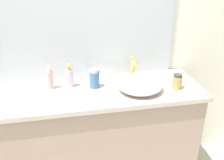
{
  "coord_description": "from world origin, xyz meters",
  "views": [
    {
      "loc": [
        -0.01,
        -1.14,
        1.73
      ],
      "look_at": [
        0.28,
        0.41,
        0.97
      ],
      "focal_mm": 39.99,
      "sensor_mm": 36.0,
      "label": 1
    }
  ],
  "objects_px": {
    "perfume_bottle": "(94,79)",
    "spray_can": "(50,79)",
    "lotion_bottle": "(177,82)",
    "soap_dispenser": "(70,77)",
    "sink_basin": "(139,84)"
  },
  "relations": [
    {
      "from": "lotion_bottle",
      "to": "spray_can",
      "type": "xyz_separation_m",
      "value": [
        -0.89,
        0.17,
        0.02
      ]
    },
    {
      "from": "perfume_bottle",
      "to": "spray_can",
      "type": "distance_m",
      "value": 0.31
    },
    {
      "from": "sink_basin",
      "to": "perfume_bottle",
      "type": "relative_size",
      "value": 2.33
    },
    {
      "from": "soap_dispenser",
      "to": "lotion_bottle",
      "type": "distance_m",
      "value": 0.78
    },
    {
      "from": "soap_dispenser",
      "to": "lotion_bottle",
      "type": "bearing_deg",
      "value": -13.18
    },
    {
      "from": "lotion_bottle",
      "to": "spray_can",
      "type": "bearing_deg",
      "value": 169.23
    },
    {
      "from": "soap_dispenser",
      "to": "perfume_bottle",
      "type": "height_order",
      "value": "soap_dispenser"
    },
    {
      "from": "spray_can",
      "to": "perfume_bottle",
      "type": "bearing_deg",
      "value": -7.17
    },
    {
      "from": "perfume_bottle",
      "to": "sink_basin",
      "type": "bearing_deg",
      "value": -17.3
    },
    {
      "from": "soap_dispenser",
      "to": "spray_can",
      "type": "relative_size",
      "value": 0.99
    },
    {
      "from": "soap_dispenser",
      "to": "lotion_bottle",
      "type": "xyz_separation_m",
      "value": [
        0.75,
        -0.18,
        -0.02
      ]
    },
    {
      "from": "perfume_bottle",
      "to": "spray_can",
      "type": "height_order",
      "value": "spray_can"
    },
    {
      "from": "lotion_bottle",
      "to": "perfume_bottle",
      "type": "xyz_separation_m",
      "value": [
        -0.58,
        0.13,
        0.01
      ]
    },
    {
      "from": "lotion_bottle",
      "to": "spray_can",
      "type": "distance_m",
      "value": 0.91
    },
    {
      "from": "sink_basin",
      "to": "spray_can",
      "type": "height_order",
      "value": "spray_can"
    }
  ]
}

